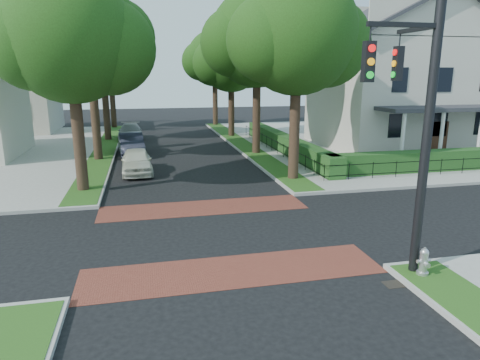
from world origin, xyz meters
name	(u,v)px	position (x,y,z in m)	size (l,w,h in m)	color
ground	(216,233)	(0.00, 0.00, 0.00)	(120.00, 120.00, 0.00)	black
sidewalk_ne	(397,139)	(19.50, 19.00, 0.07)	(30.00, 30.00, 0.15)	gray
crosswalk_far	(204,208)	(0.00, 3.20, 0.01)	(9.00, 2.20, 0.01)	maroon
crosswalk_near	(233,271)	(0.00, -3.20, 0.01)	(9.00, 2.20, 0.01)	maroon
storm_drain	(395,284)	(4.30, -5.00, 0.01)	(0.65, 0.45, 0.01)	black
grass_strip_ne	(242,144)	(5.40, 19.10, 0.16)	(1.60, 29.80, 0.02)	#204614
grass_strip_nw	(105,149)	(-5.40, 19.10, 0.16)	(1.60, 29.80, 0.02)	#204614
tree_right_near	(298,36)	(5.60, 7.24, 7.63)	(7.75, 6.67, 10.66)	black
tree_right_mid	(258,40)	(5.61, 15.25, 7.99)	(8.25, 7.09, 11.22)	black
tree_right_far	(232,60)	(5.60, 24.22, 6.91)	(7.25, 6.23, 9.74)	black
tree_right_back	(215,59)	(5.60, 33.23, 7.27)	(7.50, 6.45, 10.20)	black
tree_left_near	(73,40)	(-5.40, 7.23, 7.27)	(7.50, 6.45, 10.20)	black
tree_left_mid	(90,32)	(-5.39, 15.24, 8.34)	(8.00, 6.88, 11.48)	black
tree_left_far	(104,57)	(-5.40, 24.22, 7.12)	(7.00, 6.02, 9.86)	black
tree_left_back	(111,57)	(-5.40, 33.24, 7.41)	(7.75, 6.66, 10.44)	black
hedge_main_road	(285,143)	(7.70, 15.00, 0.75)	(1.00, 18.00, 1.20)	#17441A
hedge_cross_road	(466,159)	(16.50, 7.00, 0.75)	(18.00, 1.00, 1.20)	#17441A
fence_main_road	(275,146)	(6.90, 15.00, 0.60)	(0.06, 18.00, 0.90)	black
fence_cross_road	(474,165)	(16.20, 6.00, 0.60)	(18.60, 0.06, 0.90)	black
house_victorian	(403,70)	(17.51, 15.92, 6.02)	(13.00, 13.05, 12.48)	beige
house_left_far	(4,81)	(-15.49, 31.99, 5.04)	(10.00, 9.00, 10.14)	beige
traffic_signal	(418,114)	(4.89, -4.41, 4.71)	(2.17, 2.00, 8.00)	black
parked_car_front	(137,161)	(-2.92, 10.73, 0.73)	(1.73, 4.31, 1.47)	silver
parked_car_middle	(131,144)	(-3.37, 17.05, 0.79)	(1.66, 4.77, 1.57)	#222533
parked_car_rear	(130,132)	(-3.60, 24.02, 0.72)	(2.02, 4.97, 1.44)	gray
fire_hydrant	(424,262)	(5.20, -4.90, 0.55)	(0.44, 0.44, 0.83)	#B0B1B3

